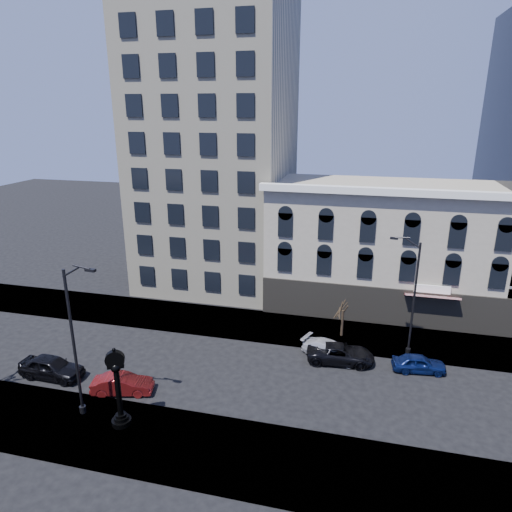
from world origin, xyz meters
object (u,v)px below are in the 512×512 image
(car_near_b, at_px, (122,384))
(car_near_a, at_px, (52,367))
(street_clock, at_px, (118,391))
(street_lamp_near, at_px, (78,302))

(car_near_b, bearing_deg, car_near_a, 70.48)
(street_clock, distance_m, car_near_a, 8.64)
(street_lamp_near, height_order, car_near_a, street_lamp_near)
(street_clock, bearing_deg, car_near_b, 93.48)
(car_near_a, distance_m, car_near_b, 6.03)
(car_near_b, bearing_deg, street_lamp_near, 153.55)
(car_near_a, xyz_separation_m, car_near_b, (6.00, -0.54, -0.13))
(car_near_b, bearing_deg, street_clock, -166.41)
(street_clock, relative_size, car_near_b, 1.28)
(street_lamp_near, distance_m, car_near_a, 9.54)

